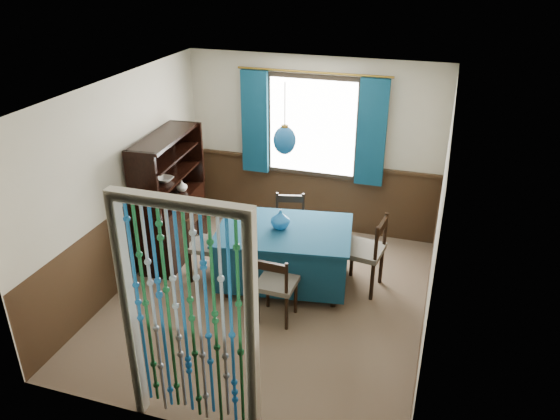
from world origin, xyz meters
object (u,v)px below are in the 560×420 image
(sideboard, at_px, (171,215))
(chair_near, at_px, (276,285))
(dining_table, at_px, (284,252))
(vase_table, at_px, (280,220))
(chair_right, at_px, (366,251))
(vase_sideboard, at_px, (182,185))
(chair_left, at_px, (205,245))
(bowl_shelf, at_px, (165,179))
(pendant_lamp, at_px, (285,140))
(chair_far, at_px, (289,225))

(sideboard, bearing_deg, chair_near, -32.68)
(dining_table, height_order, sideboard, sideboard)
(vase_table, bearing_deg, dining_table, -13.51)
(chair_near, bearing_deg, vase_table, 106.00)
(chair_near, xyz_separation_m, chair_right, (0.83, 0.92, 0.06))
(dining_table, distance_m, vase_sideboard, 1.72)
(chair_left, distance_m, vase_table, 1.03)
(chair_near, height_order, chair_left, chair_left)
(chair_near, bearing_deg, dining_table, 102.03)
(dining_table, distance_m, bowl_shelf, 1.74)
(dining_table, distance_m, chair_left, 1.00)
(chair_left, relative_size, chair_right, 0.89)
(chair_left, height_order, bowl_shelf, bowl_shelf)
(chair_near, distance_m, vase_sideboard, 2.14)
(chair_near, bearing_deg, chair_right, 50.04)
(chair_right, bearing_deg, pendant_lamp, 108.98)
(chair_far, height_order, pendant_lamp, pendant_lamp)
(chair_near, bearing_deg, chair_left, 155.01)
(chair_near, xyz_separation_m, chair_far, (-0.26, 1.39, 0.01))
(chair_far, relative_size, bowl_shelf, 3.80)
(vase_table, bearing_deg, vase_sideboard, 162.84)
(chair_near, relative_size, chair_left, 0.98)
(chair_left, relative_size, vase_sideboard, 5.17)
(dining_table, relative_size, vase_table, 7.98)
(chair_far, relative_size, pendant_lamp, 1.08)
(chair_left, distance_m, bowl_shelf, 0.96)
(chair_left, distance_m, vase_sideboard, 0.98)
(chair_left, bearing_deg, vase_sideboard, -138.62)
(bowl_shelf, relative_size, vase_sideboard, 1.36)
(vase_table, bearing_deg, sideboard, 171.64)
(bowl_shelf, bearing_deg, chair_near, -24.66)
(vase_table, height_order, vase_sideboard, vase_sideboard)
(vase_table, relative_size, vase_sideboard, 1.31)
(chair_near, distance_m, chair_left, 1.25)
(vase_table, xyz_separation_m, bowl_shelf, (-1.52, 0.05, 0.31))
(sideboard, distance_m, pendant_lamp, 2.09)
(chair_near, bearing_deg, bowl_shelf, 157.42)
(chair_left, xyz_separation_m, sideboard, (-0.65, 0.39, 0.13))
(dining_table, distance_m, vase_table, 0.43)
(sideboard, bearing_deg, pendant_lamp, -12.58)
(vase_sideboard, bearing_deg, sideboard, -104.18)
(chair_near, relative_size, bowl_shelf, 3.74)
(pendant_lamp, distance_m, vase_sideboard, 1.90)
(chair_near, height_order, chair_right, chair_right)
(chair_near, bearing_deg, sideboard, 153.43)
(dining_table, distance_m, chair_far, 0.68)
(vase_sideboard, bearing_deg, bowl_shelf, -90.00)
(vase_table, height_order, bowl_shelf, bowl_shelf)
(vase_table, xyz_separation_m, vase_sideboard, (-1.52, 0.47, 0.05))
(dining_table, xyz_separation_m, pendant_lamp, (-0.00, 0.00, 1.43))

